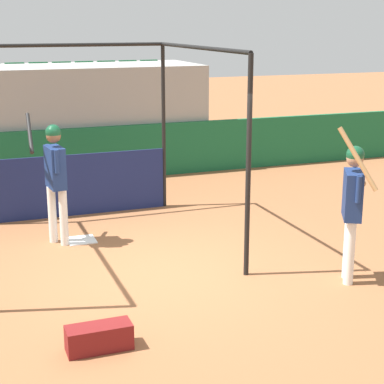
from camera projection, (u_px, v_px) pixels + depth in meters
name	position (u px, v px, depth m)	size (l,w,h in m)	color
ground_plane	(162.00, 272.00, 8.97)	(60.00, 60.00, 0.00)	#935B38
outfield_wall	(83.00, 155.00, 13.92)	(24.00, 0.12, 1.19)	#196038
bleacher_section	(71.00, 118.00, 14.90)	(5.95, 2.40, 2.47)	#9E9E99
batting_cage	(80.00, 152.00, 10.61)	(3.49, 3.73, 3.04)	black
home_plate	(81.00, 240.00, 10.27)	(0.44, 0.44, 0.02)	white
player_batter	(55.00, 171.00, 9.86)	(0.52, 0.91, 2.01)	white
player_waiting	(352.00, 200.00, 8.38)	(0.60, 0.85, 2.15)	white
equipment_bag	(99.00, 337.00, 6.82)	(0.70, 0.28, 0.28)	maroon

